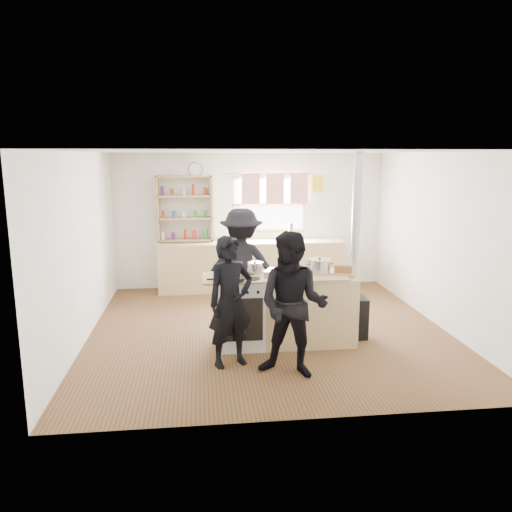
% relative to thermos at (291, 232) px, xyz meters
% --- Properties ---
extents(ground, '(5.00, 5.00, 0.01)m').
position_rel_thermos_xyz_m(ground, '(-0.74, -2.22, -1.06)').
color(ground, brown).
rests_on(ground, ground).
extents(back_counter, '(3.40, 0.55, 0.90)m').
position_rel_thermos_xyz_m(back_counter, '(-0.74, 0.00, -0.61)').
color(back_counter, '#D6B881').
rests_on(back_counter, ground).
extents(shelving_unit, '(1.00, 0.28, 1.20)m').
position_rel_thermos_xyz_m(shelving_unit, '(-1.94, 0.12, 0.46)').
color(shelving_unit, tan).
rests_on(shelving_unit, back_counter).
extents(thermos, '(0.10, 0.10, 0.31)m').
position_rel_thermos_xyz_m(thermos, '(0.00, 0.00, 0.00)').
color(thermos, silver).
rests_on(thermos, back_counter).
extents(cooking_island, '(1.97, 0.64, 0.93)m').
position_rel_thermos_xyz_m(cooking_island, '(-0.59, -2.77, -0.59)').
color(cooking_island, white).
rests_on(cooking_island, ground).
extents(skillet_greens, '(0.30, 0.30, 0.05)m').
position_rel_thermos_xyz_m(skillet_greens, '(-1.29, -2.99, -0.10)').
color(skillet_greens, black).
rests_on(skillet_greens, cooking_island).
extents(roast_tray, '(0.45, 0.41, 0.08)m').
position_rel_thermos_xyz_m(roast_tray, '(-0.67, -2.80, -0.08)').
color(roast_tray, silver).
rests_on(roast_tray, cooking_island).
extents(stockpot_stove, '(0.20, 0.20, 0.17)m').
position_rel_thermos_xyz_m(stockpot_stove, '(-0.97, -2.61, -0.05)').
color(stockpot_stove, '#B3B3B6').
rests_on(stockpot_stove, cooking_island).
extents(stockpot_counter, '(0.29, 0.29, 0.22)m').
position_rel_thermos_xyz_m(stockpot_counter, '(-0.13, -2.73, -0.03)').
color(stockpot_counter, '#B7B7BA').
rests_on(stockpot_counter, cooking_island).
extents(bread_board, '(0.34, 0.29, 0.12)m').
position_rel_thermos_xyz_m(bread_board, '(0.17, -2.79, -0.08)').
color(bread_board, tan).
rests_on(bread_board, cooking_island).
extents(flue_heater, '(0.35, 0.35, 2.50)m').
position_rel_thermos_xyz_m(flue_heater, '(0.37, -2.63, -0.41)').
color(flue_heater, black).
rests_on(flue_heater, ground).
extents(person_near_left, '(0.66, 0.55, 1.55)m').
position_rel_thermos_xyz_m(person_near_left, '(-1.34, -3.37, -0.28)').
color(person_near_left, black).
rests_on(person_near_left, ground).
extents(person_near_right, '(0.98, 0.89, 1.64)m').
position_rel_thermos_xyz_m(person_near_right, '(-0.68, -3.74, -0.23)').
color(person_near_right, black).
rests_on(person_near_right, ground).
extents(person_far, '(1.15, 0.73, 1.70)m').
position_rel_thermos_xyz_m(person_far, '(-1.07, -1.75, -0.21)').
color(person_far, black).
rests_on(person_far, ground).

